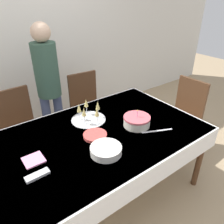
# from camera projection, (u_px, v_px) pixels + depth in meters

# --- Properties ---
(ground_plane) EXTENTS (12.00, 12.00, 0.00)m
(ground_plane) POSITION_uv_depth(u_px,v_px,m) (99.00, 192.00, 2.35)
(ground_plane) COLOR tan
(wall_back) EXTENTS (8.00, 0.05, 2.70)m
(wall_back) POSITION_uv_depth(u_px,v_px,m) (24.00, 38.00, 2.88)
(wall_back) COLOR silver
(wall_back) RESTS_ON ground_plane
(dining_table) EXTENTS (2.00, 1.22, 0.76)m
(dining_table) POSITION_uv_depth(u_px,v_px,m) (97.00, 143.00, 2.03)
(dining_table) COLOR white
(dining_table) RESTS_ON ground_plane
(dining_chair_far_left) EXTENTS (0.44, 0.44, 0.96)m
(dining_chair_far_left) POSITION_uv_depth(u_px,v_px,m) (20.00, 127.00, 2.51)
(dining_chair_far_left) COLOR #51331E
(dining_chair_far_left) RESTS_ON ground_plane
(dining_chair_far_right) EXTENTS (0.44, 0.44, 0.96)m
(dining_chair_far_right) POSITION_uv_depth(u_px,v_px,m) (87.00, 105.00, 2.97)
(dining_chair_far_right) COLOR #51331E
(dining_chair_far_right) RESTS_ON ground_plane
(dining_chair_right_end) EXTENTS (0.43, 0.43, 0.96)m
(dining_chair_right_end) POSITION_uv_depth(u_px,v_px,m) (183.00, 113.00, 2.78)
(dining_chair_right_end) COLOR #51331E
(dining_chair_right_end) RESTS_ON ground_plane
(birthday_cake) EXTENTS (0.26, 0.26, 0.17)m
(birthday_cake) POSITION_uv_depth(u_px,v_px,m) (137.00, 121.00, 2.09)
(birthday_cake) COLOR silver
(birthday_cake) RESTS_ON dining_table
(champagne_tray) EXTENTS (0.34, 0.34, 0.18)m
(champagne_tray) POSITION_uv_depth(u_px,v_px,m) (89.00, 113.00, 2.17)
(champagne_tray) COLOR silver
(champagne_tray) RESTS_ON dining_table
(plate_stack_main) EXTENTS (0.26, 0.26, 0.06)m
(plate_stack_main) POSITION_uv_depth(u_px,v_px,m) (106.00, 150.00, 1.74)
(plate_stack_main) COLOR silver
(plate_stack_main) RESTS_ON dining_table
(plate_stack_dessert) EXTENTS (0.21, 0.21, 0.03)m
(plate_stack_dessert) POSITION_uv_depth(u_px,v_px,m) (95.00, 135.00, 1.95)
(plate_stack_dessert) COLOR #CC4C47
(plate_stack_dessert) RESTS_ON dining_table
(cake_knife) EXTENTS (0.28, 0.14, 0.00)m
(cake_knife) POSITION_uv_depth(u_px,v_px,m) (157.00, 131.00, 2.03)
(cake_knife) COLOR silver
(cake_knife) RESTS_ON dining_table
(fork_pile) EXTENTS (0.17, 0.06, 0.02)m
(fork_pile) POSITION_uv_depth(u_px,v_px,m) (37.00, 175.00, 1.53)
(fork_pile) COLOR silver
(fork_pile) RESTS_ON dining_table
(napkin_pile) EXTENTS (0.15, 0.15, 0.01)m
(napkin_pile) POSITION_uv_depth(u_px,v_px,m) (34.00, 160.00, 1.68)
(napkin_pile) COLOR pink
(napkin_pile) RESTS_ON dining_table
(person_standing) EXTENTS (0.28, 0.28, 1.62)m
(person_standing) POSITION_uv_depth(u_px,v_px,m) (48.00, 80.00, 2.57)
(person_standing) COLOR #3F4C72
(person_standing) RESTS_ON ground_plane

